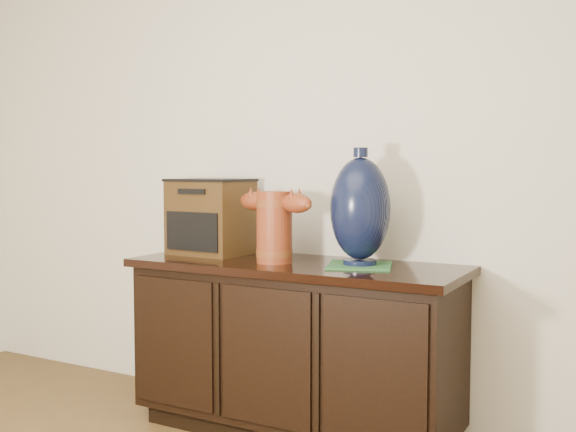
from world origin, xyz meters
The scene contains 6 objects.
sideboard centered at (0.00, 2.23, 0.39)m, with size 1.46×0.56×0.75m.
terracotta_vessel centered at (-0.07, 2.17, 0.93)m, with size 0.43×0.20×0.31m.
tv_radio centered at (-0.49, 2.28, 0.93)m, with size 0.37×0.30×0.36m.
green_mat centered at (0.29, 2.25, 0.76)m, with size 0.26×0.26×0.01m, color #295C2E.
lamp_base centered at (0.29, 2.25, 0.99)m, with size 0.31×0.31×0.48m.
spray_can centered at (-0.12, 2.35, 0.85)m, with size 0.06×0.06×0.19m.
Camera 1 is at (1.37, -0.32, 1.16)m, focal length 42.00 mm.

